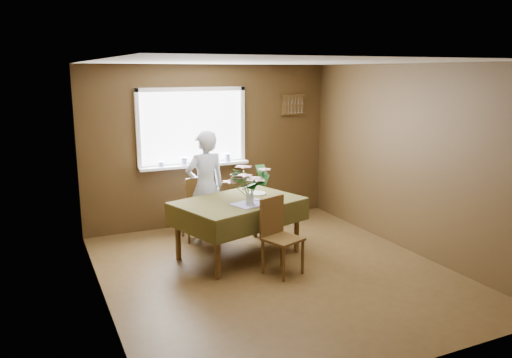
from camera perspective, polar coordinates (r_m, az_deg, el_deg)
name	(u,v)px	position (r m, az deg, el deg)	size (l,w,h in m)	color
floor	(275,271)	(6.21, 2.17, -10.51)	(4.50, 4.50, 0.00)	#473218
ceiling	(277,62)	(5.72, 2.37, 13.23)	(4.50, 4.50, 0.00)	white
wall_back	(211,146)	(7.88, -5.21, 3.81)	(4.00, 4.00, 0.00)	brown
wall_front	(408,224)	(4.03, 17.02, -4.93)	(4.00, 4.00, 0.00)	brown
wall_left	(99,188)	(5.26, -17.54, -0.98)	(4.50, 4.50, 0.00)	brown
wall_right	(409,159)	(6.97, 17.09, 2.20)	(4.50, 4.50, 0.00)	brown
window_assembly	(194,140)	(7.72, -7.15, 4.43)	(1.72, 0.20, 1.22)	white
spoon_rack	(293,105)	(8.38, 4.27, 8.46)	(0.44, 0.05, 0.33)	#543B1B
dining_table	(238,207)	(6.50, -2.02, -3.22)	(1.81, 1.48, 0.77)	#543B1B
chair_far	(198,206)	(7.17, -6.60, -3.03)	(0.42, 0.42, 0.95)	#543B1B
chair_near	(278,232)	(6.02, 2.52, -6.09)	(0.51, 0.51, 0.93)	#543B1B
seated_woman	(205,187)	(7.02, -5.80, -0.96)	(0.59, 0.39, 1.61)	white
flower_bouquet	(250,181)	(6.20, -0.73, -0.27)	(0.53, 0.53, 0.46)	white
side_plate	(257,193)	(6.80, 0.09, -1.65)	(0.25, 0.25, 0.01)	white
table_knife	(258,201)	(6.41, 0.29, -2.50)	(0.02, 0.20, 0.00)	silver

